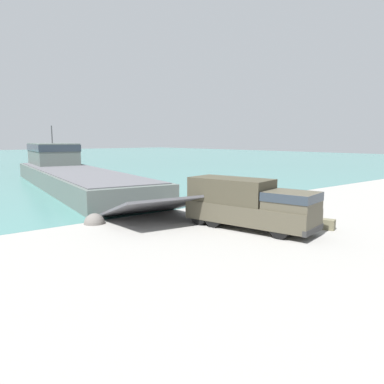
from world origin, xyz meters
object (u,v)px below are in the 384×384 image
at_px(landing_craft, 69,171).
at_px(military_truck, 250,203).
at_px(soldier_on_ramp, 295,209).
at_px(cargo_crate, 328,224).

height_order(landing_craft, military_truck, landing_craft).
bearing_deg(military_truck, soldier_on_ramp, 61.04).
bearing_deg(soldier_on_ramp, cargo_crate, -40.06).
xyz_separation_m(landing_craft, cargo_crate, (3.79, -31.73, -1.40)).
height_order(landing_craft, cargo_crate, landing_craft).
relative_size(landing_craft, military_truck, 4.82).
xyz_separation_m(landing_craft, soldier_on_ramp, (3.52, -29.49, -0.75)).
distance_m(landing_craft, military_truck, 28.53).
relative_size(soldier_on_ramp, cargo_crate, 2.23).
bearing_deg(military_truck, cargo_crate, 35.40).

